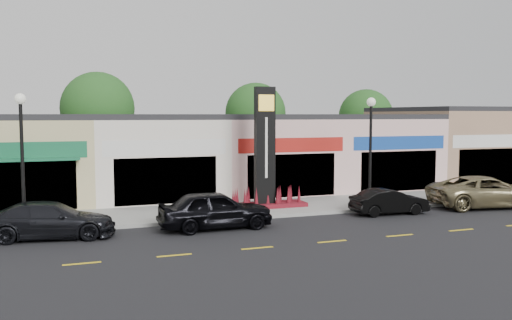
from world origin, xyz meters
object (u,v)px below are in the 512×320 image
Objects in this scene: lamp_west_near at (22,147)px; car_black_sedan at (215,210)px; car_black_conv at (389,202)px; car_gold_suv at (486,192)px; pylon_sign at (265,165)px; car_dark_sedan at (50,220)px; lamp_east_near at (371,141)px.

lamp_west_near is 8.13m from car_black_sedan.
car_black_conv is 0.64× the size of car_gold_suv.
pylon_sign reaches higher than car_dark_sedan.
car_gold_suv is (5.82, 0.01, 0.20)m from car_black_conv.
lamp_west_near is at bearing 87.74° from car_black_conv.
lamp_east_near is 5.42m from pylon_sign.
lamp_east_near is 0.91× the size of pylon_sign.
car_black_sedan is 14.58m from car_gold_suv.
lamp_east_near is (16.00, 0.00, 0.00)m from lamp_west_near.
lamp_east_near is at bearing -79.02° from car_black_sedan.
car_gold_suv reaches higher than car_dark_sedan.
pylon_sign is at bearing -64.71° from car_dark_sedan.
car_black_conv is (16.22, -1.41, -2.86)m from lamp_west_near.
car_black_conv is (5.22, -3.10, -1.66)m from pylon_sign.
pylon_sign is 6.30m from car_black_conv.
car_black_conv is at bearing -81.82° from car_dark_sedan.
car_black_conv is at bearing -4.96° from lamp_west_near.
lamp_west_near is 1.00× the size of lamp_east_near.
car_black_sedan is (7.48, -1.78, -2.66)m from lamp_west_near.
car_gold_suv is at bearing -15.64° from pylon_sign.
car_dark_sedan is 0.84× the size of car_gold_suv.
lamp_west_near and lamp_east_near have the same top height.
lamp_east_near is 0.94× the size of car_gold_suv.
car_dark_sedan is (-10.00, -3.01, -1.57)m from pylon_sign.
lamp_west_near is 16.00m from lamp_east_near.
pylon_sign is (11.00, 1.70, -1.20)m from lamp_west_near.
lamp_west_near is 16.53m from car_black_conv.
pylon_sign is 1.03× the size of car_gold_suv.
pylon_sign is 1.26× the size of car_black_sedan.
pylon_sign is 1.61× the size of car_black_conv.
car_dark_sedan is (1.00, -1.31, -2.77)m from lamp_west_near.
pylon_sign is at bearing 83.98° from car_gold_suv.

